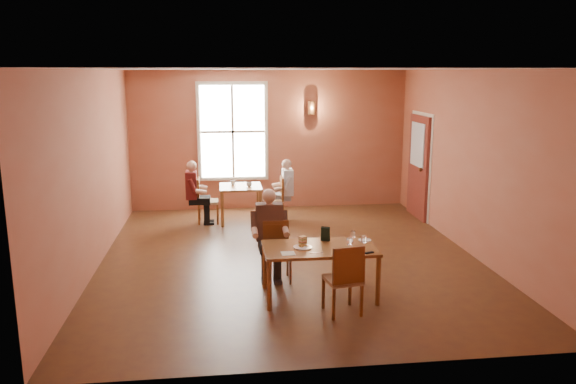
{
  "coord_description": "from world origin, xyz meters",
  "views": [
    {
      "loc": [
        -1.08,
        -8.63,
        2.97
      ],
      "look_at": [
        0.0,
        0.2,
        1.05
      ],
      "focal_mm": 35.0,
      "sensor_mm": 36.0,
      "label": 1
    }
  ],
  "objects": [
    {
      "name": "knife",
      "position": [
        0.11,
        -1.89,
        0.7
      ],
      "size": [
        0.19,
        0.02,
        0.0
      ],
      "primitive_type": "cube",
      "rotation": [
        0.0,
        0.0,
        -0.03
      ],
      "color": "silver",
      "rests_on": "main_table"
    },
    {
      "name": "napkin",
      "position": [
        -0.25,
        -1.87,
        0.7
      ],
      "size": [
        0.18,
        0.18,
        0.01
      ],
      "primitive_type": "cube",
      "rotation": [
        0.0,
        0.0,
        0.02
      ],
      "color": "white",
      "rests_on": "main_table"
    },
    {
      "name": "wall_right",
      "position": [
        3.0,
        0.0,
        1.5
      ],
      "size": [
        0.04,
        7.0,
        3.0
      ],
      "primitive_type": "cube",
      "color": "brown",
      "rests_on": "ground"
    },
    {
      "name": "wall_left",
      "position": [
        -3.0,
        0.0,
        1.5
      ],
      "size": [
        0.04,
        7.0,
        3.0
      ],
      "primitive_type": "cube",
      "color": "brown",
      "rests_on": "ground"
    },
    {
      "name": "diner_maroon",
      "position": [
        -1.37,
        2.35,
        0.61
      ],
      "size": [
        0.49,
        0.49,
        1.23
      ],
      "primitive_type": null,
      "rotation": [
        0.0,
        0.0,
        -1.57
      ],
      "color": "maroon",
      "rests_on": "ground"
    },
    {
      "name": "chair_empty",
      "position": [
        0.39,
        -2.18,
        0.46
      ],
      "size": [
        0.46,
        0.46,
        0.91
      ],
      "primitive_type": null,
      "rotation": [
        0.0,
        0.0,
        0.17
      ],
      "color": "#3C1E12",
      "rests_on": "ground"
    },
    {
      "name": "goblet_c",
      "position": [
        0.55,
        -1.82,
        0.78
      ],
      "size": [
        0.08,
        0.08,
        0.18
      ],
      "primitive_type": null,
      "rotation": [
        0.0,
        0.0,
        0.15
      ],
      "color": "white",
      "rests_on": "main_table"
    },
    {
      "name": "cup_b",
      "position": [
        -0.84,
        2.51,
        0.77
      ],
      "size": [
        0.12,
        0.12,
        0.09
      ],
      "primitive_type": "imported",
      "rotation": [
        0.0,
        0.0,
        -0.29
      ],
      "color": "white",
      "rests_on": "second_table"
    },
    {
      "name": "goblet_a",
      "position": [
        0.68,
        -1.51,
        0.78
      ],
      "size": [
        0.09,
        0.09,
        0.18
      ],
      "primitive_type": null,
      "rotation": [
        0.0,
        0.0,
        -0.34
      ],
      "color": "silver",
      "rests_on": "main_table"
    },
    {
      "name": "cup_a",
      "position": [
        -0.52,
        2.28,
        0.77
      ],
      "size": [
        0.11,
        0.11,
        0.09
      ],
      "primitive_type": "imported",
      "rotation": [
        0.0,
        0.0,
        0.03
      ],
      "color": "silver",
      "rests_on": "second_table"
    },
    {
      "name": "chair_diner_maroon",
      "position": [
        -1.34,
        2.35,
        0.45
      ],
      "size": [
        0.4,
        0.4,
        0.91
      ],
      "primitive_type": null,
      "rotation": [
        0.0,
        0.0,
        -1.57
      ],
      "color": "#3D1F11",
      "rests_on": "ground"
    },
    {
      "name": "ceiling",
      "position": [
        0.0,
        0.0,
        3.0
      ],
      "size": [
        6.0,
        7.0,
        0.04
      ],
      "primitive_type": "cube",
      "color": "white",
      "rests_on": "wall_back"
    },
    {
      "name": "chair_diner_main",
      "position": [
        -0.3,
        -0.99,
        0.43
      ],
      "size": [
        0.38,
        0.38,
        0.85
      ],
      "primitive_type": null,
      "rotation": [
        0.0,
        0.0,
        3.14
      ],
      "color": "#3E2015",
      "rests_on": "ground"
    },
    {
      "name": "chair_diner_white",
      "position": [
        -0.04,
        2.35,
        0.45
      ],
      "size": [
        0.4,
        0.4,
        0.9
      ],
      "primitive_type": null,
      "rotation": [
        0.0,
        0.0,
        1.57
      ],
      "color": "#5A2B18",
      "rests_on": "ground"
    },
    {
      "name": "sunglasses",
      "position": [
        0.78,
        -1.97,
        0.7
      ],
      "size": [
        0.13,
        0.08,
        0.02
      ],
      "primitive_type": "cube",
      "rotation": [
        0.0,
        0.0,
        0.34
      ],
      "color": "black",
      "rests_on": "main_table"
    },
    {
      "name": "goblet_b",
      "position": [
        0.76,
        -1.76,
        0.78
      ],
      "size": [
        0.09,
        0.09,
        0.18
      ],
      "primitive_type": null,
      "rotation": [
        0.0,
        0.0,
        -0.3
      ],
      "color": "silver",
      "rests_on": "main_table"
    },
    {
      "name": "window",
      "position": [
        -0.8,
        3.45,
        1.7
      ],
      "size": [
        1.36,
        0.1,
        1.96
      ],
      "primitive_type": "cube",
      "color": "white",
      "rests_on": "wall_back"
    },
    {
      "name": "sandwich",
      "position": [
        -0.01,
        -1.54,
        0.75
      ],
      "size": [
        0.12,
        0.11,
        0.1
      ],
      "primitive_type": "cube",
      "rotation": [
        0.0,
        0.0,
        0.54
      ],
      "color": "#DAB867",
      "rests_on": "main_table"
    },
    {
      "name": "main_table",
      "position": [
        0.2,
        -1.64,
        0.35
      ],
      "size": [
        1.48,
        0.83,
        0.7
      ],
      "primitive_type": null,
      "color": "brown",
      "rests_on": "ground"
    },
    {
      "name": "diner_main",
      "position": [
        -0.3,
        -1.02,
        0.63
      ],
      "size": [
        0.51,
        0.51,
        1.26
      ],
      "primitive_type": null,
      "rotation": [
        0.0,
        0.0,
        3.14
      ],
      "color": "black",
      "rests_on": "ground"
    },
    {
      "name": "wall_front",
      "position": [
        0.0,
        -3.5,
        1.5
      ],
      "size": [
        6.0,
        0.04,
        3.0
      ],
      "primitive_type": "cube",
      "color": "brown",
      "rests_on": "ground"
    },
    {
      "name": "menu_stand",
      "position": [
        0.32,
        -1.39,
        0.79
      ],
      "size": [
        0.13,
        0.1,
        0.2
      ],
      "primitive_type": "cube",
      "rotation": [
        0.0,
        0.0,
        -0.43
      ],
      "color": "black",
      "rests_on": "main_table"
    },
    {
      "name": "side_plate",
      "position": [
        0.87,
        -1.43,
        0.7
      ],
      "size": [
        0.19,
        0.19,
        0.01
      ],
      "primitive_type": "cylinder",
      "rotation": [
        0.0,
        0.0,
        -0.14
      ],
      "color": "silver",
      "rests_on": "main_table"
    },
    {
      "name": "ground",
      "position": [
        0.0,
        0.0,
        0.0
      ],
      "size": [
        6.0,
        7.0,
        0.01
      ],
      "primitive_type": "cube",
      "color": "brown",
      "rests_on": "ground"
    },
    {
      "name": "door",
      "position": [
        2.94,
        2.3,
        1.05
      ],
      "size": [
        0.12,
        1.04,
        2.1
      ],
      "primitive_type": "cube",
      "color": "maroon",
      "rests_on": "ground"
    },
    {
      "name": "wall_back",
      "position": [
        0.0,
        3.5,
        1.5
      ],
      "size": [
        6.0,
        0.04,
        3.0
      ],
      "primitive_type": "cube",
      "color": "brown",
      "rests_on": "ground"
    },
    {
      "name": "plate_food",
      "position": [
        -0.03,
        -1.65,
        0.71
      ],
      "size": [
        0.27,
        0.27,
        0.03
      ],
      "primitive_type": "cylinder",
      "rotation": [
        0.0,
        0.0,
        -0.08
      ],
      "color": "white",
      "rests_on": "main_table"
    },
    {
      "name": "wall_sconce",
      "position": [
        0.9,
        3.4,
        2.2
      ],
      "size": [
        0.16,
        0.16,
        0.28
      ],
      "primitive_type": "cylinder",
      "color": "brown",
      "rests_on": "wall_back"
    },
    {
      "name": "diner_white",
      "position": [
        -0.01,
        2.35,
        0.6
      ],
      "size": [
        0.48,
        0.48,
        1.2
      ],
      "primitive_type": null,
      "rotation": [
        0.0,
        0.0,
        1.57
      ],
      "color": "white",
      "rests_on": "ground"
    },
    {
      "name": "second_table",
      "position": [
        -0.69,
        2.35,
        0.36
      ],
      "size": [
        0.83,
        0.83,
        0.73
      ],
      "primitive_type": null,
      "color": "brown",
      "rests_on": "ground"
    }
  ]
}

